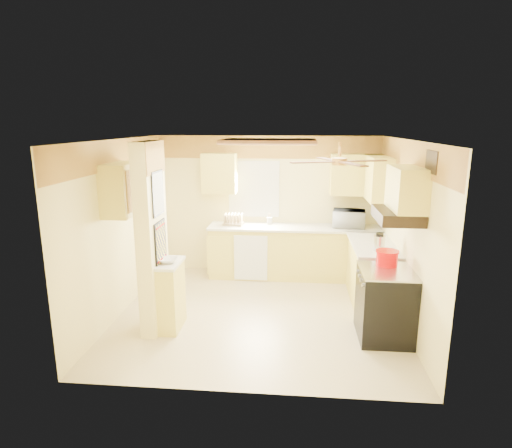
# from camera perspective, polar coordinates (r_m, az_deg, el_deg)

# --- Properties ---
(floor) EXTENTS (4.00, 4.00, 0.00)m
(floor) POSITION_cam_1_polar(r_m,az_deg,el_deg) (6.39, 0.36, -11.82)
(floor) COLOR #CDB88E
(floor) RESTS_ON ground
(ceiling) EXTENTS (4.00, 4.00, 0.00)m
(ceiling) POSITION_cam_1_polar(r_m,az_deg,el_deg) (5.79, 0.39, 11.17)
(ceiling) COLOR white
(ceiling) RESTS_ON wall_back
(wall_back) EXTENTS (4.00, 0.00, 4.00)m
(wall_back) POSITION_cam_1_polar(r_m,az_deg,el_deg) (7.82, 1.56, 2.50)
(wall_back) COLOR #FAE898
(wall_back) RESTS_ON floor
(wall_front) EXTENTS (4.00, 0.00, 4.00)m
(wall_front) POSITION_cam_1_polar(r_m,az_deg,el_deg) (4.17, -1.87, -7.29)
(wall_front) COLOR #FAE898
(wall_front) RESTS_ON floor
(wall_left) EXTENTS (0.00, 3.80, 3.80)m
(wall_left) POSITION_cam_1_polar(r_m,az_deg,el_deg) (6.45, -17.62, -0.46)
(wall_left) COLOR #FAE898
(wall_left) RESTS_ON floor
(wall_right) EXTENTS (0.00, 3.80, 3.80)m
(wall_right) POSITION_cam_1_polar(r_m,az_deg,el_deg) (6.14, 19.32, -1.27)
(wall_right) COLOR #FAE898
(wall_right) RESTS_ON floor
(wallpaper_border) EXTENTS (4.00, 0.02, 0.40)m
(wallpaper_border) POSITION_cam_1_polar(r_m,az_deg,el_deg) (7.68, 1.60, 10.19)
(wallpaper_border) COLOR #F4BD48
(wallpaper_border) RESTS_ON wall_back
(partition_column) EXTENTS (0.20, 0.70, 2.50)m
(partition_column) POSITION_cam_1_polar(r_m,az_deg,el_deg) (5.72, -13.71, -1.91)
(partition_column) COLOR #FAE898
(partition_column) RESTS_ON floor
(partition_ledge) EXTENTS (0.25, 0.55, 0.90)m
(partition_ledge) POSITION_cam_1_polar(r_m,az_deg,el_deg) (5.92, -11.23, -9.48)
(partition_ledge) COLOR #FFEC67
(partition_ledge) RESTS_ON floor
(ledge_top) EXTENTS (0.28, 0.58, 0.04)m
(ledge_top) POSITION_cam_1_polar(r_m,az_deg,el_deg) (5.75, -11.44, -5.16)
(ledge_top) COLOR silver
(ledge_top) RESTS_ON partition_ledge
(lower_cabinets_back) EXTENTS (3.00, 0.60, 0.90)m
(lower_cabinets_back) POSITION_cam_1_polar(r_m,az_deg,el_deg) (7.71, 5.10, -3.84)
(lower_cabinets_back) COLOR #FFEC67
(lower_cabinets_back) RESTS_ON floor
(lower_cabinets_right) EXTENTS (0.60, 1.40, 0.90)m
(lower_cabinets_right) POSITION_cam_1_polar(r_m,az_deg,el_deg) (6.87, 15.18, -6.44)
(lower_cabinets_right) COLOR #FFEC67
(lower_cabinets_right) RESTS_ON floor
(countertop_back) EXTENTS (3.04, 0.64, 0.04)m
(countertop_back) POSITION_cam_1_polar(r_m,az_deg,el_deg) (7.57, 5.17, -0.46)
(countertop_back) COLOR silver
(countertop_back) RESTS_ON lower_cabinets_back
(countertop_right) EXTENTS (0.64, 1.44, 0.04)m
(countertop_right) POSITION_cam_1_polar(r_m,az_deg,el_deg) (6.72, 15.34, -2.67)
(countertop_right) COLOR silver
(countertop_right) RESTS_ON lower_cabinets_right
(dishwasher_panel) EXTENTS (0.58, 0.02, 0.80)m
(dishwasher_panel) POSITION_cam_1_polar(r_m,az_deg,el_deg) (7.45, -0.71, -4.55)
(dishwasher_panel) COLOR white
(dishwasher_panel) RESTS_ON lower_cabinets_back
(window) EXTENTS (0.92, 0.02, 1.02)m
(window) POSITION_cam_1_polar(r_m,az_deg,el_deg) (7.78, -0.27, 4.69)
(window) COLOR white
(window) RESTS_ON wall_back
(upper_cab_back_left) EXTENTS (0.60, 0.35, 0.70)m
(upper_cab_back_left) POSITION_cam_1_polar(r_m,az_deg,el_deg) (7.66, -4.90, 6.77)
(upper_cab_back_left) COLOR #FFEC67
(upper_cab_back_left) RESTS_ON wall_back
(upper_cab_back_right) EXTENTS (0.90, 0.35, 0.70)m
(upper_cab_back_right) POSITION_cam_1_polar(r_m,az_deg,el_deg) (7.62, 13.29, 6.43)
(upper_cab_back_right) COLOR #FFEC67
(upper_cab_back_right) RESTS_ON wall_back
(upper_cab_right) EXTENTS (0.35, 1.00, 0.70)m
(upper_cab_right) POSITION_cam_1_polar(r_m,az_deg,el_deg) (7.20, 15.98, 5.89)
(upper_cab_right) COLOR #FFEC67
(upper_cab_right) RESTS_ON wall_right
(upper_cab_left_wall) EXTENTS (0.35, 0.75, 0.70)m
(upper_cab_left_wall) POSITION_cam_1_polar(r_m,az_deg,el_deg) (6.05, -17.38, 4.47)
(upper_cab_left_wall) COLOR #FFEC67
(upper_cab_left_wall) RESTS_ON wall_left
(upper_cab_over_stove) EXTENTS (0.35, 0.76, 0.52)m
(upper_cab_over_stove) POSITION_cam_1_polar(r_m,az_deg,el_deg) (5.44, 19.45, 4.46)
(upper_cab_over_stove) COLOR #FFEC67
(upper_cab_over_stove) RESTS_ON wall_right
(stove) EXTENTS (0.68, 0.77, 0.92)m
(stove) POSITION_cam_1_polar(r_m,az_deg,el_deg) (5.81, 16.80, -10.15)
(stove) COLOR black
(stove) RESTS_ON floor
(range_hood) EXTENTS (0.50, 0.76, 0.14)m
(range_hood) POSITION_cam_1_polar(r_m,az_deg,el_deg) (5.48, 18.32, 1.09)
(range_hood) COLOR black
(range_hood) RESTS_ON upper_cab_over_stove
(poster_menu) EXTENTS (0.02, 0.42, 0.57)m
(poster_menu) POSITION_cam_1_polar(r_m,az_deg,el_deg) (5.57, -12.95, 4.02)
(poster_menu) COLOR black
(poster_menu) RESTS_ON partition_column
(poster_nashville) EXTENTS (0.02, 0.42, 0.57)m
(poster_nashville) POSITION_cam_1_polar(r_m,az_deg,el_deg) (5.70, -12.62, -2.43)
(poster_nashville) COLOR black
(poster_nashville) RESTS_ON partition_column
(ceiling_light_panel) EXTENTS (1.35, 0.95, 0.06)m
(ceiling_light_panel) POSITION_cam_1_polar(r_m,az_deg,el_deg) (6.29, 1.71, 10.93)
(ceiling_light_panel) COLOR brown
(ceiling_light_panel) RESTS_ON ceiling
(ceiling_fan) EXTENTS (1.15, 1.15, 0.26)m
(ceiling_fan) POSITION_cam_1_polar(r_m,az_deg,el_deg) (5.11, 11.06, 8.24)
(ceiling_fan) COLOR gold
(ceiling_fan) RESTS_ON ceiling
(vent_grate) EXTENTS (0.02, 0.40, 0.25)m
(vent_grate) POSITION_cam_1_polar(r_m,az_deg,el_deg) (5.11, 22.39, 7.65)
(vent_grate) COLOR black
(vent_grate) RESTS_ON wall_right
(microwave) EXTENTS (0.60, 0.44, 0.30)m
(microwave) POSITION_cam_1_polar(r_m,az_deg,el_deg) (7.63, 12.29, 0.71)
(microwave) COLOR white
(microwave) RESTS_ON countertop_back
(bowl) EXTENTS (0.29, 0.29, 0.06)m
(bowl) POSITION_cam_1_polar(r_m,az_deg,el_deg) (5.71, -11.63, -4.77)
(bowl) COLOR white
(bowl) RESTS_ON ledge_top
(dutch_oven) EXTENTS (0.29, 0.29, 0.20)m
(dutch_oven) POSITION_cam_1_polar(r_m,az_deg,el_deg) (5.81, 17.08, -4.32)
(dutch_oven) COLOR #D50403
(dutch_oven) RESTS_ON stove
(kettle) EXTENTS (0.16, 0.16, 0.25)m
(kettle) POSITION_cam_1_polar(r_m,az_deg,el_deg) (6.34, 16.11, -2.41)
(kettle) COLOR silver
(kettle) RESTS_ON countertop_right
(dish_rack) EXTENTS (0.36, 0.28, 0.20)m
(dish_rack) POSITION_cam_1_polar(r_m,az_deg,el_deg) (7.66, -3.06, 0.44)
(dish_rack) COLOR tan
(dish_rack) RESTS_ON countertop_back
(utensil_crock) EXTENTS (0.10, 0.10, 0.19)m
(utensil_crock) POSITION_cam_1_polar(r_m,az_deg,el_deg) (7.70, 1.82, 0.46)
(utensil_crock) COLOR white
(utensil_crock) RESTS_ON countertop_back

